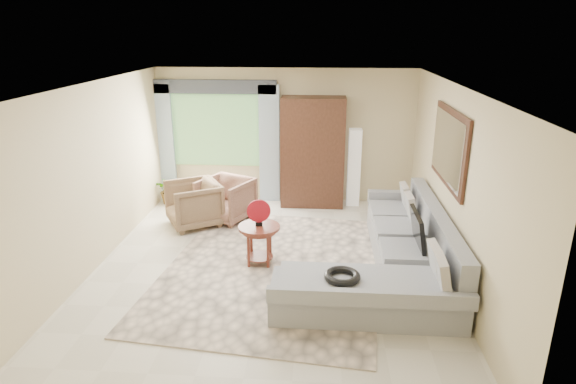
# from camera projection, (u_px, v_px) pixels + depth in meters

# --- Properties ---
(ground) EXTENTS (6.00, 6.00, 0.00)m
(ground) POSITION_uv_depth(u_px,v_px,m) (269.00, 268.00, 6.99)
(ground) COLOR silver
(ground) RESTS_ON ground
(area_rug) EXTENTS (3.42, 4.30, 0.02)m
(area_rug) POSITION_uv_depth(u_px,v_px,m) (273.00, 267.00, 6.98)
(area_rug) COLOR beige
(area_rug) RESTS_ON ground
(sectional_sofa) EXTENTS (2.30, 3.46, 0.90)m
(sectional_sofa) POSITION_uv_depth(u_px,v_px,m) (396.00, 260.00, 6.61)
(sectional_sofa) COLOR #919298
(sectional_sofa) RESTS_ON ground
(tv_screen) EXTENTS (0.14, 0.74, 0.48)m
(tv_screen) POSITION_uv_depth(u_px,v_px,m) (418.00, 229.00, 6.50)
(tv_screen) COLOR black
(tv_screen) RESTS_ON sectional_sofa
(garden_hose) EXTENTS (0.43, 0.43, 0.09)m
(garden_hose) POSITION_uv_depth(u_px,v_px,m) (342.00, 276.00, 5.64)
(garden_hose) COLOR black
(garden_hose) RESTS_ON sectional_sofa
(coffee_table) EXTENTS (0.61, 0.61, 0.61)m
(coffee_table) POSITION_uv_depth(u_px,v_px,m) (259.00, 244.00, 7.01)
(coffee_table) COLOR #501D15
(coffee_table) RESTS_ON ground
(red_disc) EXTENTS (0.34, 0.09, 0.34)m
(red_disc) POSITION_uv_depth(u_px,v_px,m) (259.00, 211.00, 6.84)
(red_disc) COLOR maroon
(red_disc) RESTS_ON coffee_table
(armchair_left) EXTENTS (1.18, 1.17, 0.79)m
(armchair_left) POSITION_uv_depth(u_px,v_px,m) (194.00, 204.00, 8.38)
(armchair_left) COLOR brown
(armchair_left) RESTS_ON ground
(armchair_right) EXTENTS (1.11, 1.12, 0.77)m
(armchair_right) POSITION_uv_depth(u_px,v_px,m) (226.00, 199.00, 8.63)
(armchair_right) COLOR #A06D57
(armchair_right) RESTS_ON ground
(potted_plant) EXTENTS (0.58, 0.53, 0.55)m
(potted_plant) POSITION_uv_depth(u_px,v_px,m) (170.00, 190.00, 9.47)
(potted_plant) COLOR #999999
(potted_plant) RESTS_ON ground
(armoire) EXTENTS (1.20, 0.55, 2.10)m
(armoire) POSITION_uv_depth(u_px,v_px,m) (313.00, 152.00, 9.18)
(armoire) COLOR #311B10
(armoire) RESTS_ON ground
(floor_lamp) EXTENTS (0.24, 0.24, 1.50)m
(floor_lamp) POSITION_uv_depth(u_px,v_px,m) (354.00, 167.00, 9.28)
(floor_lamp) COLOR silver
(floor_lamp) RESTS_ON ground
(window) EXTENTS (1.80, 0.04, 1.40)m
(window) POSITION_uv_depth(u_px,v_px,m) (217.00, 130.00, 9.44)
(window) COLOR #669E59
(window) RESTS_ON wall_back
(curtain_left) EXTENTS (0.40, 0.08, 2.30)m
(curtain_left) POSITION_uv_depth(u_px,v_px,m) (164.00, 143.00, 9.50)
(curtain_left) COLOR #9EB7CC
(curtain_left) RESTS_ON ground
(curtain_right) EXTENTS (0.40, 0.08, 2.30)m
(curtain_right) POSITION_uv_depth(u_px,v_px,m) (269.00, 145.00, 9.36)
(curtain_right) COLOR #9EB7CC
(curtain_right) RESTS_ON ground
(valance) EXTENTS (2.40, 0.12, 0.26)m
(valance) POSITION_uv_depth(u_px,v_px,m) (214.00, 87.00, 9.09)
(valance) COLOR #1E232D
(valance) RESTS_ON wall_back
(wall_mirror) EXTENTS (0.05, 1.70, 1.05)m
(wall_mirror) POSITION_uv_depth(u_px,v_px,m) (449.00, 148.00, 6.59)
(wall_mirror) COLOR black
(wall_mirror) RESTS_ON wall_right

